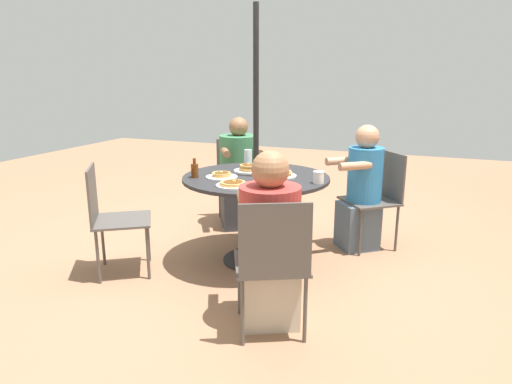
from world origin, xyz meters
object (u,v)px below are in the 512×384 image
syrup_bottle (195,170)px  patio_chair_west (237,175)px  drinking_glass_a (248,157)px  drinking_glass_b (263,177)px  pancake_plate_a (249,168)px  pancake_plate_c (222,176)px  pancake_plate_d (281,174)px  diner_west (239,178)px  patio_chair_east (272,259)px  patio_table (256,191)px  diner_east (269,247)px  patio_chair_south (378,193)px  diner_south (362,192)px  pancake_plate_b (233,184)px  coffee_cup (319,177)px  patio_chair_north (110,213)px

syrup_bottle → patio_chair_west: bearing=-172.2°
drinking_glass_a → drinking_glass_b: drinking_glass_a is taller
pancake_plate_a → pancake_plate_c: bearing=-19.7°
pancake_plate_d → diner_west: bearing=-137.5°
patio_chair_east → diner_west: (-1.89, -1.04, 0.00)m
patio_table → diner_east: bearing=26.4°
diner_west → patio_chair_south: bearing=144.1°
diner_south → pancake_plate_a: diner_south is taller
patio_table → patio_chair_west: patio_chair_west is taller
patio_table → pancake_plate_d: bearing=109.6°
drinking_glass_b → patio_chair_east: bearing=24.6°
patio_chair_south → syrup_bottle: (0.96, -1.35, 0.30)m
pancake_plate_a → pancake_plate_d: size_ratio=1.00×
patio_chair_south → diner_west: 1.43m
pancake_plate_b → drinking_glass_a: bearing=-164.9°
diner_east → pancake_plate_c: bearing=106.3°
patio_chair_south → coffee_cup: 0.92m
patio_chair_west → syrup_bottle: bearing=66.2°
diner_east → pancake_plate_a: (-1.05, -0.57, 0.26)m
diner_east → patio_chair_south: (-1.63, 0.46, -0.00)m
pancake_plate_b → pancake_plate_d: pancake_plate_d is taller
patio_table → diner_south: 1.00m
patio_chair_north → diner_east: diner_east is taller
patio_table → pancake_plate_b: 0.41m
diner_west → drinking_glass_b: diner_west is taller
patio_table → coffee_cup: size_ratio=12.93×
pancake_plate_d → coffee_cup: coffee_cup is taller
diner_south → diner_east: bearing=128.5°
pancake_plate_a → diner_south: bearing=117.7°
patio_chair_east → syrup_bottle: 1.30m
diner_south → patio_chair_north: bearing=87.2°
pancake_plate_a → diner_west: bearing=-150.3°
pancake_plate_c → drinking_glass_a: 0.63m
diner_south → diner_west: diner_west is taller
patio_chair_east → syrup_bottle: syrup_bottle is taller
patio_chair_north → patio_chair_south: (-1.39, 1.87, 0.00)m
pancake_plate_b → diner_east: bearing=43.2°
pancake_plate_c → drinking_glass_a: size_ratio=1.93×
pancake_plate_c → syrup_bottle: (0.08, -0.21, 0.04)m
pancake_plate_b → drinking_glass_a: drinking_glass_a is taller
patio_chair_north → diner_east: 1.43m
patio_table → drinking_glass_a: size_ratio=9.06×
pancake_plate_c → diner_south: bearing=127.7°
pancake_plate_a → coffee_cup: 0.70m
diner_south → drinking_glass_b: bearing=105.0°
patio_chair_north → patio_chair_west: 1.69m
coffee_cup → drinking_glass_a: drinking_glass_a is taller
drinking_glass_a → drinking_glass_b: size_ratio=1.19×
patio_chair_south → diner_south: diner_south is taller
patio_chair_south → diner_west: (-0.11, -1.42, 0.00)m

